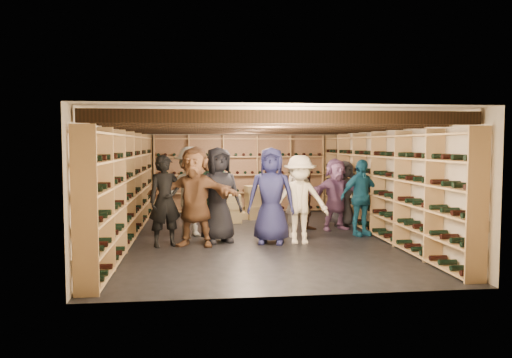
{
  "coord_description": "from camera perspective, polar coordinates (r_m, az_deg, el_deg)",
  "views": [
    {
      "loc": [
        -1.19,
        -10.04,
        1.9
      ],
      "look_at": [
        0.02,
        0.2,
        1.18
      ],
      "focal_mm": 35.0,
      "sensor_mm": 36.0,
      "label": 1
    }
  ],
  "objects": [
    {
      "name": "ground",
      "position": [
        10.28,
        0.01,
        -6.65
      ],
      "size": [
        8.0,
        8.0,
        0.0
      ],
      "primitive_type": "plane",
      "color": "black",
      "rests_on": "ground"
    },
    {
      "name": "walls",
      "position": [
        10.13,
        0.01,
        0.03
      ],
      "size": [
        5.52,
        8.02,
        2.4
      ],
      "color": "#BDAD93",
      "rests_on": "ground"
    },
    {
      "name": "ceiling",
      "position": [
        10.12,
        0.01,
        6.83
      ],
      "size": [
        5.5,
        8.0,
        0.01
      ],
      "primitive_type": "cube",
      "color": "beige",
      "rests_on": "walls"
    },
    {
      "name": "ceiling_joists",
      "position": [
        10.11,
        0.01,
        6.04
      ],
      "size": [
        5.4,
        7.12,
        0.18
      ],
      "color": "black",
      "rests_on": "ground"
    },
    {
      "name": "wine_rack_left",
      "position": [
        10.17,
        -14.53,
        -0.79
      ],
      "size": [
        0.32,
        7.5,
        2.15
      ],
      "color": "tan",
      "rests_on": "ground"
    },
    {
      "name": "wine_rack_right",
      "position": [
        10.75,
        13.75,
        -0.52
      ],
      "size": [
        0.32,
        7.5,
        2.15
      ],
      "color": "tan",
      "rests_on": "ground"
    },
    {
      "name": "wine_rack_back",
      "position": [
        13.94,
        -1.84,
        0.6
      ],
      "size": [
        4.7,
        0.3,
        2.15
      ],
      "color": "tan",
      "rests_on": "ground"
    },
    {
      "name": "crate_stack_left",
      "position": [
        12.68,
        -0.02,
        -2.69
      ],
      "size": [
        0.57,
        0.45,
        0.85
      ],
      "rotation": [
        0.0,
        0.0,
        0.27
      ],
      "color": "tan",
      "rests_on": "ground"
    },
    {
      "name": "crate_stack_right",
      "position": [
        12.07,
        -2.9,
        -3.44
      ],
      "size": [
        0.52,
        0.36,
        0.68
      ],
      "rotation": [
        0.0,
        0.0,
        0.06
      ],
      "color": "tan",
      "rests_on": "ground"
    },
    {
      "name": "crate_loose",
      "position": [
        12.72,
        -1.66,
        -4.21
      ],
      "size": [
        0.52,
        0.36,
        0.17
      ],
      "primitive_type": "cube",
      "rotation": [
        0.0,
        0.0,
        0.05
      ],
      "color": "tan",
      "rests_on": "ground"
    },
    {
      "name": "person_0",
      "position": [
        9.67,
        -4.31,
        -1.81
      ],
      "size": [
        1.04,
        0.83,
        1.85
      ],
      "primitive_type": "imported",
      "rotation": [
        0.0,
        0.0,
        0.31
      ],
      "color": "black",
      "rests_on": "ground"
    },
    {
      "name": "person_1",
      "position": [
        9.4,
        -10.35,
        -2.48
      ],
      "size": [
        0.72,
        0.6,
        1.7
      ],
      "primitive_type": "imported",
      "rotation": [
        0.0,
        0.0,
        0.36
      ],
      "color": "black",
      "rests_on": "ground"
    },
    {
      "name": "person_3",
      "position": [
        9.56,
        5.04,
        -2.36
      ],
      "size": [
        1.15,
        0.74,
        1.69
      ],
      "primitive_type": "imported",
      "rotation": [
        0.0,
        0.0,
        -0.11
      ],
      "color": "beige",
      "rests_on": "ground"
    },
    {
      "name": "person_4",
      "position": [
        10.59,
        11.85,
        -2.08
      ],
      "size": [
        1.0,
        0.63,
        1.59
      ],
      "primitive_type": "imported",
      "rotation": [
        0.0,
        0.0,
        0.28
      ],
      "color": "#19597C",
      "rests_on": "ground"
    },
    {
      "name": "person_5",
      "position": [
        9.35,
        -7.0,
        -1.98
      ],
      "size": [
        1.81,
        1.01,
        1.86
      ],
      "primitive_type": "imported",
      "rotation": [
        0.0,
        0.0,
        -0.28
      ],
      "color": "brown",
      "rests_on": "ground"
    },
    {
      "name": "person_6",
      "position": [
        9.54,
        1.74,
        -1.9
      ],
      "size": [
        1.01,
        0.78,
        1.84
      ],
      "primitive_type": "imported",
      "rotation": [
        0.0,
        0.0,
        -0.23
      ],
      "color": "#1F214F",
      "rests_on": "ground"
    },
    {
      "name": "person_7",
      "position": [
        10.26,
        4.89,
        -2.21
      ],
      "size": [
        0.64,
        0.49,
        1.59
      ],
      "primitive_type": "imported",
      "rotation": [
        0.0,
        0.0,
        0.2
      ],
      "color": "gray",
      "rests_on": "ground"
    },
    {
      "name": "person_8",
      "position": [
        11.02,
        5.84,
        -1.83
      ],
      "size": [
        0.89,
        0.77,
        1.57
      ],
      "primitive_type": "imported",
      "rotation": [
        0.0,
        0.0,
        0.26
      ],
      "color": "#412617",
      "rests_on": "ground"
    },
    {
      "name": "person_9",
      "position": [
        10.34,
        -7.47,
        -1.45
      ],
      "size": [
        1.35,
        1.04,
        1.85
      ],
      "primitive_type": "imported",
      "rotation": [
        0.0,
        0.0,
        0.33
      ],
      "color": "#A7A698",
      "rests_on": "ground"
    },
    {
      "name": "person_10",
      "position": [
        10.59,
        -4.78,
        -1.65
      ],
      "size": [
        1.09,
        0.68,
        1.72
      ],
      "primitive_type": "imported",
      "rotation": [
        0.0,
        0.0,
        0.28
      ],
      "color": "#254D37",
      "rests_on": "ground"
    },
    {
      "name": "person_11",
      "position": [
        11.19,
        9.1,
        -1.72
      ],
      "size": [
        1.55,
        0.86,
        1.59
      ],
      "primitive_type": "imported",
      "rotation": [
        0.0,
        0.0,
        0.28
      ],
      "color": "#926095",
      "rests_on": "ground"
    },
    {
      "name": "person_12",
      "position": [
        11.71,
        10.02,
        -1.64
      ],
      "size": [
        0.87,
        0.72,
        1.52
      ],
      "primitive_type": "imported",
      "rotation": [
        0.0,
        0.0,
        0.36
      ],
      "color": "#38373D",
      "rests_on": "ground"
    }
  ]
}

